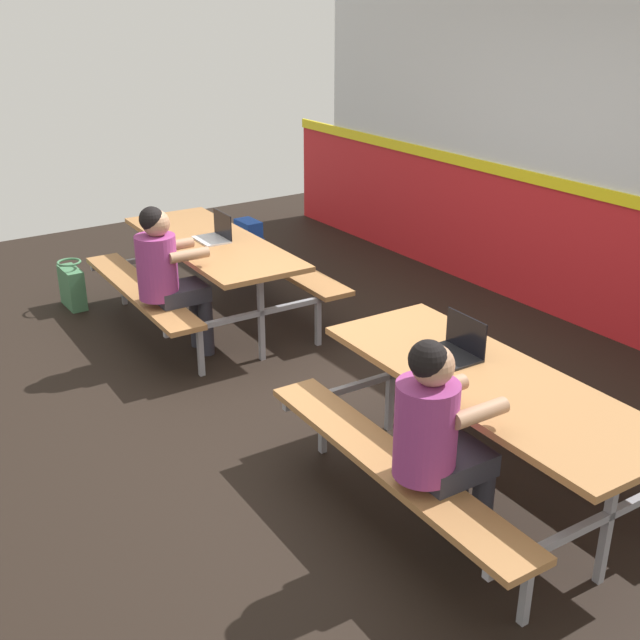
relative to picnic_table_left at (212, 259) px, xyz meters
The scene contains 10 objects.
ground_plane 1.64m from the picnic_table_left, ahead, with size 10.00×10.00×0.02m, color black.
accent_backdrop 3.07m from the picnic_table_left, 59.44° to the left, with size 8.00×0.14×2.60m.
picnic_table_left is the anchor object (origin of this frame).
picnic_table_right 3.05m from the picnic_table_left, ahead, with size 2.07×1.62×0.74m.
student_nearer 0.72m from the picnic_table_left, 54.32° to the right, with size 0.37×0.53×1.21m.
student_further 3.32m from the picnic_table_left, ahead, with size 0.37×0.53×1.21m.
laptop_silver 0.21m from the picnic_table_left, 72.14° to the left, with size 0.33×0.23×0.22m.
laptop_dark 2.76m from the picnic_table_left, ahead, with size 0.33×0.23×0.22m.
backpack_dark 1.71m from the picnic_table_left, 140.35° to the left, with size 0.30×0.22×0.44m.
tote_bag_bright 1.43m from the picnic_table_left, 140.45° to the right, with size 0.34×0.21×0.43m.
Camera 1 is at (4.10, -2.67, 2.64)m, focal length 44.17 mm.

